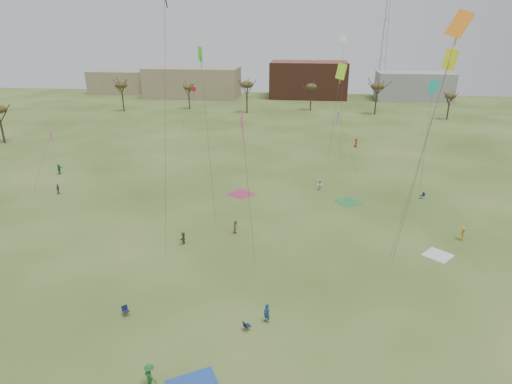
# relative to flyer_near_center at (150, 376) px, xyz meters

# --- Properties ---
(ground) EXTENTS (260.00, 260.00, 0.00)m
(ground) POSITION_rel_flyer_near_center_xyz_m (4.33, 10.84, -0.91)
(ground) COLOR #314F18
(ground) RESTS_ON ground
(flyer_near_center) EXTENTS (1.35, 1.20, 1.81)m
(flyer_near_center) POSITION_rel_flyer_near_center_xyz_m (0.00, 0.00, 0.00)
(flyer_near_center) COLOR #216529
(flyer_near_center) RESTS_ON ground
(flyer_near_right) EXTENTS (0.75, 0.72, 1.73)m
(flyer_near_right) POSITION_rel_flyer_near_center_xyz_m (7.11, 7.62, -0.04)
(flyer_near_right) COLOR navy
(flyer_near_right) RESTS_ON ground
(spectator_fore_b) EXTENTS (0.67, 0.82, 1.60)m
(spectator_fore_b) POSITION_rel_flyer_near_center_xyz_m (1.90, 23.30, -0.11)
(spectator_fore_b) COLOR #866A55
(spectator_fore_b) RESTS_ON ground
(spectator_fore_c) EXTENTS (0.43, 1.34, 1.44)m
(spectator_fore_c) POSITION_rel_flyer_near_center_xyz_m (-3.51, 19.95, -0.19)
(spectator_fore_c) COLOR brown
(spectator_fore_c) RESTS_ON ground
(flyer_mid_b) EXTENTS (0.61, 1.05, 1.62)m
(flyer_mid_b) POSITION_rel_flyer_near_center_xyz_m (27.79, 24.76, -0.10)
(flyer_mid_b) COLOR #BE8923
(flyer_mid_b) RESTS_ON ground
(spectator_mid_d) EXTENTS (0.48, 0.92, 1.50)m
(spectator_mid_d) POSITION_rel_flyer_near_center_xyz_m (-26.00, 32.63, -0.15)
(spectator_mid_d) COLOR #86387B
(spectator_mid_d) RESTS_ON ground
(spectator_mid_e) EXTENTS (1.03, 0.98, 1.68)m
(spectator_mid_e) POSITION_rel_flyer_near_center_xyz_m (11.97, 38.88, -0.07)
(spectator_mid_e) COLOR white
(spectator_mid_e) RESTS_ON ground
(flyer_far_a) EXTENTS (0.70, 1.59, 1.66)m
(flyer_far_a) POSITION_rel_flyer_near_center_xyz_m (-30.82, 41.14, -0.08)
(flyer_far_a) COLOR #28793B
(flyer_far_a) RESTS_ON ground
(flyer_far_b) EXTENTS (0.89, 1.03, 1.79)m
(flyer_far_b) POSITION_rel_flyer_near_center_xyz_m (19.68, 64.63, -0.01)
(flyer_far_b) COLOR #9D361B
(flyer_far_b) RESTS_ON ground
(blanket_cream) EXTENTS (3.60, 3.60, 0.03)m
(blanket_cream) POSITION_rel_flyer_near_center_xyz_m (24.17, 20.77, -0.90)
(blanket_cream) COLOR white
(blanket_cream) RESTS_ON ground
(blanket_plum) EXTENTS (4.38, 4.38, 0.03)m
(blanket_plum) POSITION_rel_flyer_near_center_xyz_m (0.55, 35.82, -0.90)
(blanket_plum) COLOR #AA3458
(blanket_plum) RESTS_ON ground
(blanket_olive) EXTENTS (4.02, 4.02, 0.03)m
(blanket_olive) POSITION_rel_flyer_near_center_xyz_m (15.76, 34.70, -0.90)
(blanket_olive) COLOR #2F833C
(blanket_olive) RESTS_ON ground
(camp_chair_left) EXTENTS (0.74, 0.74, 0.87)m
(camp_chair_left) POSITION_rel_flyer_near_center_xyz_m (-4.75, 7.01, -0.65)
(camp_chair_left) COLOR #141938
(camp_chair_left) RESTS_ON ground
(camp_chair_center) EXTENTS (0.74, 0.74, 0.87)m
(camp_chair_center) POSITION_rel_flyer_near_center_xyz_m (5.63, 6.41, -0.65)
(camp_chair_center) COLOR #131C36
(camp_chair_center) RESTS_ON ground
(camp_chair_right) EXTENTS (0.71, 0.69, 0.87)m
(camp_chair_right) POSITION_rel_flyer_near_center_xyz_m (26.35, 37.25, -0.65)
(camp_chair_right) COLOR #121D33
(camp_chair_right) RESTS_ON ground
(kites_aloft) EXTENTS (56.07, 41.53, 25.82)m
(kites_aloft) POSITION_rel_flyer_near_center_xyz_m (7.02, 35.01, 18.31)
(kites_aloft) COLOR black
(kites_aloft) RESTS_ON ground
(tree_line) EXTENTS (117.44, 49.32, 8.91)m
(tree_line) POSITION_rel_flyer_near_center_xyz_m (1.49, 89.96, 6.18)
(tree_line) COLOR #3A2B1E
(tree_line) RESTS_ON ground
(building_tan) EXTENTS (32.00, 14.00, 10.00)m
(building_tan) POSITION_rel_flyer_near_center_xyz_m (-30.67, 125.84, 4.09)
(building_tan) COLOR #937F60
(building_tan) RESTS_ON ground
(building_brick) EXTENTS (26.00, 16.00, 12.00)m
(building_brick) POSITION_rel_flyer_near_center_xyz_m (9.33, 130.84, 5.09)
(building_brick) COLOR brown
(building_brick) RESTS_ON ground
(building_grey) EXTENTS (24.00, 12.00, 9.00)m
(building_grey) POSITION_rel_flyer_near_center_xyz_m (44.33, 128.84, 3.59)
(building_grey) COLOR gray
(building_grey) RESTS_ON ground
(building_tan_west) EXTENTS (20.00, 12.00, 8.00)m
(building_tan_west) POSITION_rel_flyer_near_center_xyz_m (-60.67, 132.84, 3.09)
(building_tan_west) COLOR #937F60
(building_tan_west) RESTS_ON ground
(radio_tower) EXTENTS (1.51, 1.72, 41.00)m
(radio_tower) POSITION_rel_flyer_near_center_xyz_m (34.33, 135.84, 18.30)
(radio_tower) COLOR #9EA3A8
(radio_tower) RESTS_ON ground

